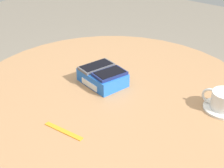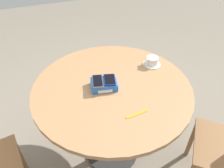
# 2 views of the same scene
# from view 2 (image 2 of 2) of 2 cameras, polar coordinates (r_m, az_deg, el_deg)

# --- Properties ---
(ground_plane) EXTENTS (8.00, 8.00, 0.00)m
(ground_plane) POSITION_cam_2_polar(r_m,az_deg,el_deg) (2.08, 0.00, -16.94)
(ground_plane) COLOR gray
(round_table) EXTENTS (1.09, 1.09, 0.77)m
(round_table) POSITION_cam_2_polar(r_m,az_deg,el_deg) (1.58, 0.00, -3.87)
(round_table) COLOR #2D2D2D
(round_table) RESTS_ON ground_plane
(phone_box) EXTENTS (0.19, 0.15, 0.05)m
(phone_box) POSITION_cam_2_polar(r_m,az_deg,el_deg) (1.47, -2.13, -0.11)
(phone_box) COLOR blue
(phone_box) RESTS_ON round_table
(phone_gray) EXTENTS (0.10, 0.15, 0.01)m
(phone_gray) POSITION_cam_2_polar(r_m,az_deg,el_deg) (1.45, -3.76, 0.74)
(phone_gray) COLOR #515156
(phone_gray) RESTS_ON phone_box
(phone_navy) EXTENTS (0.10, 0.13, 0.01)m
(phone_navy) POSITION_cam_2_polar(r_m,az_deg,el_deg) (1.46, -0.62, 1.12)
(phone_navy) COLOR navy
(phone_navy) RESTS_ON phone_box
(saucer) EXTENTS (0.13, 0.13, 0.01)m
(saucer) POSITION_cam_2_polar(r_m,az_deg,el_deg) (1.73, 10.34, 5.08)
(saucer) COLOR silver
(saucer) RESTS_ON round_table
(coffee_cup) EXTENTS (0.12, 0.09, 0.06)m
(coffee_cup) POSITION_cam_2_polar(r_m,az_deg,el_deg) (1.71, 10.39, 6.01)
(coffee_cup) COLOR silver
(coffee_cup) RESTS_ON saucer
(lanyard_strap) EXTENTS (0.14, 0.03, 0.00)m
(lanyard_strap) POSITION_cam_2_polar(r_m,az_deg,el_deg) (1.32, 6.45, -7.83)
(lanyard_strap) COLOR orange
(lanyard_strap) RESTS_ON round_table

